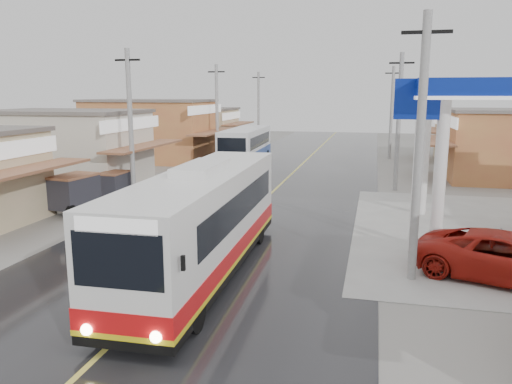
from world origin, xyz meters
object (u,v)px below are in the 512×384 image
at_px(cyclist, 146,216).
at_px(tyre_stack, 115,206).
at_px(second_bus, 246,146).
at_px(tricycle_far, 114,184).
at_px(tricycle_near, 73,191).
at_px(jeepney, 508,258).
at_px(coach_bus, 204,221).

relative_size(cyclist, tyre_stack, 2.23).
distance_m(second_bus, tyre_stack, 16.47).
height_order(tricycle_far, tyre_stack, tricycle_far).
height_order(tricycle_near, tricycle_far, tricycle_near).
bearing_deg(jeepney, tricycle_near, 94.67).
relative_size(jeepney, cyclist, 2.69).
bearing_deg(coach_bus, jeepney, 7.83).
bearing_deg(jeepney, tyre_stack, 90.19).
distance_m(tricycle_near, tricycle_far, 3.44).
xyz_separation_m(jeepney, cyclist, (-13.32, 2.64, -0.09)).
xyz_separation_m(coach_bus, tyre_stack, (-7.19, 7.26, -1.49)).
relative_size(coach_bus, tricycle_near, 4.32).
bearing_deg(jeepney, second_bus, 52.01).
relative_size(second_bus, cyclist, 4.53).
distance_m(coach_bus, tricycle_near, 10.83).
bearing_deg(tyre_stack, jeepney, -19.23).
bearing_deg(tricycle_near, second_bus, 84.64).
distance_m(tricycle_near, tyre_stack, 2.08).
bearing_deg(coach_bus, cyclist, 132.73).
bearing_deg(tricycle_far, second_bus, 74.86).
bearing_deg(cyclist, second_bus, 82.19).
bearing_deg(jeepney, coach_bus, 118.55).
relative_size(jeepney, tyre_stack, 6.01).
xyz_separation_m(second_bus, cyclist, (0.74, -19.35, -0.95)).
xyz_separation_m(coach_bus, cyclist, (-4.00, 4.14, -1.06)).
relative_size(jeepney, tricycle_far, 2.69).
distance_m(coach_bus, tricycle_far, 12.99).
height_order(coach_bus, tricycle_far, coach_bus).
bearing_deg(second_bus, tricycle_far, -107.38).
bearing_deg(tricycle_far, coach_bus, -47.95).
bearing_deg(coach_bus, tricycle_near, 143.26).
xyz_separation_m(jeepney, tricycle_near, (-18.13, 4.77, 0.33)).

